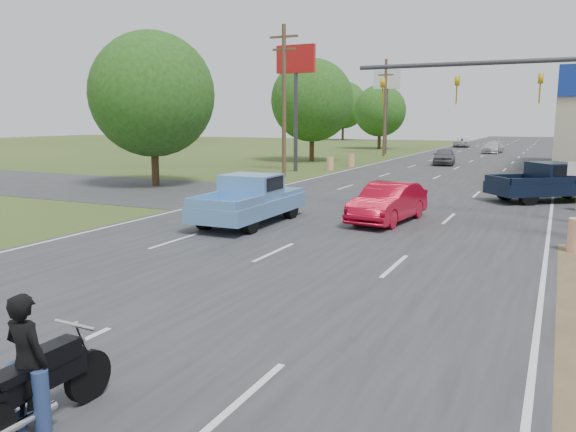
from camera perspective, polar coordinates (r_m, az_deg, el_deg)
The scene contains 23 objects.
ground at distance 10.38m, azimuth -22.57°, elevation -12.87°, with size 200.00×200.00×0.00m, color #374D1E.
main_road at distance 46.99m, azimuth 16.76°, elevation 4.68°, with size 15.00×180.00×0.02m, color #2D2D30.
cross_road at distance 25.63m, azimuth 8.84°, elevation 1.03°, with size 120.00×10.00×0.02m, color #2D2D30.
utility_pole_5 at distance 38.19m, azimuth -0.41°, elevation 11.98°, with size 2.00×0.28×10.00m.
utility_pole_6 at distance 60.65m, azimuth 9.83°, elevation 11.04°, with size 2.00×0.28×10.00m.
tree_0 at distance 33.85m, azimuth -13.62°, elevation 11.90°, with size 7.14×7.14×8.84m.
tree_1 at distance 52.58m, azimuth 2.46°, elevation 11.66°, with size 7.56×7.56×9.36m.
tree_2 at distance 75.40m, azimuth 9.33°, elevation 10.51°, with size 6.72×6.72×8.32m.
tree_4 at distance 102.45m, azimuth -11.96°, elevation 11.25°, with size 9.24×9.24×11.44m.
tree_6 at distance 107.95m, azimuth 5.63°, elevation 11.16°, with size 8.82×8.82×10.92m.
barrel_2 at distance 43.38m, azimuth 4.30°, elevation 5.33°, with size 0.56×0.56×1.00m, color orange.
barrel_3 at distance 47.02m, azimuth 6.44°, elevation 5.64°, with size 0.56×0.56×1.00m, color orange.
pole_sign_left_near at distance 42.33m, azimuth 0.79°, elevation 14.28°, with size 3.00×0.35×9.20m.
pole_sign_left_far at distance 64.84m, azimuth 10.01°, elevation 12.58°, with size 3.00×0.35×9.20m.
signal_mast at distance 23.32m, azimuth 22.50°, elevation 11.37°, with size 9.12×0.40×7.00m.
red_convertible at distance 21.56m, azimuth 10.12°, elevation 1.31°, with size 1.57×4.51×1.48m, color #A7071D.
motorcycle at distance 7.88m, azimuth -25.17°, elevation -16.27°, with size 0.72×2.35×1.19m.
rider at distance 7.78m, azimuth -24.95°, elevation -13.90°, with size 0.63×0.41×1.72m, color black.
blue_pickup at distance 21.05m, azimuth -3.72°, elevation 1.77°, with size 2.24×5.61×1.85m.
navy_pickup at distance 29.36m, azimuth 25.23°, elevation 3.14°, with size 5.76×5.12×1.86m.
distant_car_grey at distance 50.06m, azimuth 15.60°, elevation 5.85°, with size 1.72×4.27×1.45m, color #59595E.
distant_car_silver at distance 69.09m, azimuth 20.07°, elevation 6.56°, with size 1.86×4.58×1.33m, color silver.
distant_car_white at distance 82.80m, azimuth 17.27°, elevation 7.14°, with size 2.15×4.66×1.29m, color silver.
Camera 1 is at (7.33, -6.25, 3.87)m, focal length 35.00 mm.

